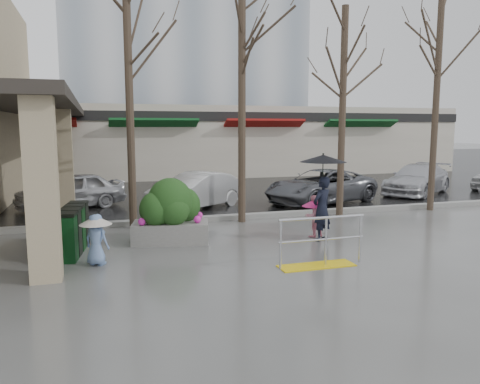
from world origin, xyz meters
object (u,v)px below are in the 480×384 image
car_b (196,191)px  car_c (321,186)px  tree_east (439,49)px  planter (171,212)px  car_a (70,191)px  news_boxes (73,230)px  tree_west (128,42)px  tree_mideast (344,61)px  car_d (417,179)px  handrail (320,248)px  woman (322,189)px  child_blue (96,234)px  tree_midwest (242,42)px  child_pink (314,213)px

car_b → car_c: bearing=54.5°
tree_east → planter: 10.50m
car_a → car_c: 9.03m
news_boxes → car_b: size_ratio=0.51×
tree_west → car_a: bearing=114.6°
tree_mideast → tree_west: bearing=-180.0°
planter → car_d: 12.54m
tree_east → news_boxes: bearing=-169.0°
car_c → handrail: bearing=-46.7°
tree_mideast → planter: size_ratio=3.27×
car_d → tree_mideast: bearing=-91.4°
car_c → woman: bearing=-46.3°
woman → car_a: woman is taller
tree_east → car_d: size_ratio=1.66×
car_d → child_blue: bearing=-95.4°
tree_west → tree_east: (10.00, 0.00, 0.30)m
news_boxes → tree_midwest: bearing=33.6°
tree_mideast → car_a: tree_mideast is taller
tree_mideast → child_pink: (-2.11, -2.41, -4.24)m
car_b → car_c: (4.70, -0.18, 0.00)m
tree_midwest → planter: bearing=-142.0°
tree_midwest → car_b: 5.38m
tree_east → woman: 7.47m
woman → car_b: size_ratio=0.57×
news_boxes → car_c: car_c is taller
planter → car_b: size_ratio=0.52×
tree_east → planter: tree_east is taller
planter → child_blue: bearing=-140.2°
tree_midwest → car_d: 10.60m
tree_midwest → news_boxes: 7.01m
tree_west → tree_midwest: (3.20, 0.00, 0.15)m
news_boxes → car_a: (-0.34, 6.22, 0.10)m
car_d → news_boxes: bearing=-100.3°
tree_midwest → child_blue: (-4.20, -3.37, -4.58)m
news_boxes → car_d: bearing=30.8°
woman → child_pink: (-0.02, 0.41, -0.69)m
tree_midwest → child_blue: bearing=-141.2°
handrail → child_pink: (1.03, 2.39, 0.25)m
tree_mideast → child_blue: (-7.50, -3.37, -4.20)m
tree_midwest → tree_east: tree_east is taller
tree_west → child_blue: 5.66m
tree_midwest → child_blue: 7.07m
handrail → car_c: car_c is taller
tree_west → tree_midwest: bearing=0.0°
tree_midwest → planter: size_ratio=3.52×
car_a → car_d: (13.94, -0.56, 0.00)m
child_pink → car_b: size_ratio=0.28×
tree_midwest → car_b: bearing=107.4°
car_b → car_c: same height
tree_midwest → car_c: size_ratio=1.54×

